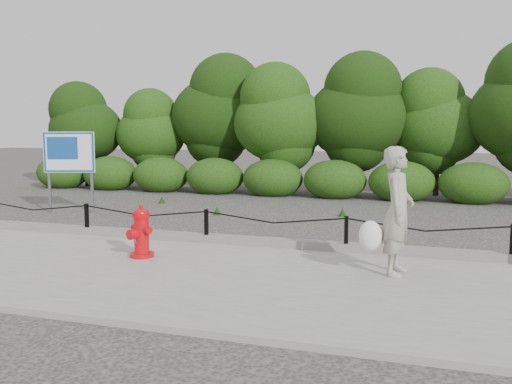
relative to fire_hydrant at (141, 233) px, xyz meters
name	(u,v)px	position (x,y,z in m)	size (l,w,h in m)	color
ground	(207,247)	(0.55, 1.35, -0.47)	(90.00, 90.00, 0.00)	#2D2B28
sidewalk	(153,272)	(0.55, -0.65, -0.43)	(14.00, 4.00, 0.08)	gray
curb	(208,238)	(0.55, 1.40, -0.32)	(14.00, 0.22, 0.14)	slate
chain_barrier	(206,222)	(0.55, 1.35, -0.02)	(10.06, 0.06, 0.60)	black
treeline	(342,115)	(1.55, 10.31, 2.10)	(20.32, 3.77, 4.66)	black
fire_hydrant	(141,233)	(0.00, 0.00, 0.00)	(0.51, 0.51, 0.82)	red
pedestrian	(396,213)	(3.90, 0.16, 0.48)	(0.76, 0.69, 1.79)	#A49E8D
advertising_sign	(69,156)	(-4.32, 4.05, 0.97)	(1.23, 0.47, 2.05)	slate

